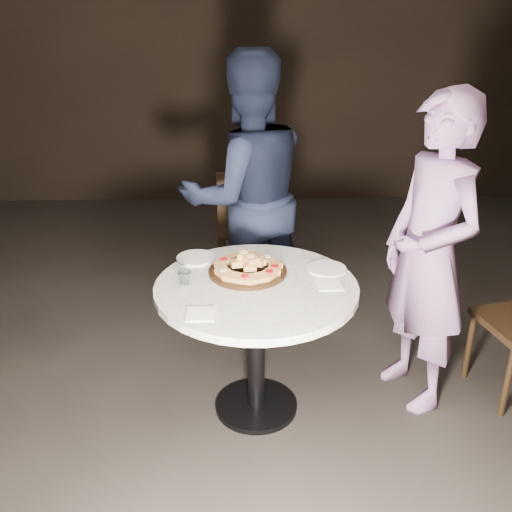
# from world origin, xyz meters

# --- Properties ---
(floor) EXTENTS (7.00, 7.00, 0.00)m
(floor) POSITION_xyz_m (0.00, 0.00, 0.00)
(floor) COLOR black
(floor) RESTS_ON ground
(table) EXTENTS (1.28, 1.28, 0.75)m
(table) POSITION_xyz_m (-0.01, -0.10, 0.61)
(table) COLOR black
(table) RESTS_ON ground
(serving_board) EXTENTS (0.44, 0.44, 0.02)m
(serving_board) POSITION_xyz_m (-0.05, 0.03, 0.76)
(serving_board) COLOR black
(serving_board) RESTS_ON table
(focaccia_pile) EXTENTS (0.36, 0.36, 0.10)m
(focaccia_pile) POSITION_xyz_m (-0.04, 0.03, 0.80)
(focaccia_pile) COLOR #BF8A4A
(focaccia_pile) RESTS_ON serving_board
(plate_left) EXTENTS (0.22, 0.22, 0.01)m
(plate_left) POSITION_xyz_m (-0.32, 0.21, 0.76)
(plate_left) COLOR white
(plate_left) RESTS_ON table
(plate_right) EXTENTS (0.26, 0.26, 0.01)m
(plate_right) POSITION_xyz_m (0.37, 0.06, 0.76)
(plate_right) COLOR white
(plate_right) RESTS_ON table
(water_glass) EXTENTS (0.09, 0.09, 0.06)m
(water_glass) POSITION_xyz_m (-0.36, -0.08, 0.79)
(water_glass) COLOR silver
(water_glass) RESTS_ON table
(napkin_near) EXTENTS (0.13, 0.13, 0.01)m
(napkin_near) POSITION_xyz_m (-0.26, -0.39, 0.76)
(napkin_near) COLOR white
(napkin_near) RESTS_ON table
(napkin_far) EXTENTS (0.13, 0.13, 0.01)m
(napkin_far) POSITION_xyz_m (0.35, -0.12, 0.76)
(napkin_far) COLOR white
(napkin_far) RESTS_ON table
(chair_far) EXTENTS (0.48, 0.50, 0.95)m
(chair_far) POSITION_xyz_m (-0.03, 1.34, 0.55)
(chair_far) COLOR black
(chair_far) RESTS_ON ground
(diner_navy) EXTENTS (1.03, 0.91, 1.79)m
(diner_navy) POSITION_xyz_m (-0.04, 0.84, 0.90)
(diner_navy) COLOR black
(diner_navy) RESTS_ON ground
(diner_teal) EXTENTS (0.58, 0.71, 1.68)m
(diner_teal) POSITION_xyz_m (0.88, 0.02, 0.84)
(diner_teal) COLOR #8668A1
(diner_teal) RESTS_ON ground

